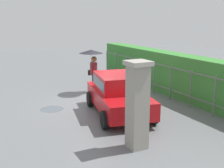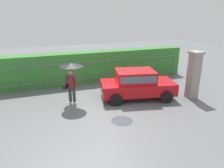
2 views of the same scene
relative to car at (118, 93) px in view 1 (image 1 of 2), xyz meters
The scene contains 7 objects.
ground_plane 1.97m from the car, behind, with size 40.00×40.00×0.00m, color slate.
car is the anchor object (origin of this frame).
pedestrian 3.34m from the car, behind, with size 1.10×1.10×2.04m.
gate_pillar 2.92m from the car, 18.47° to the right, with size 0.60×0.60×2.42m.
fence_section 3.11m from the car, 112.52° to the left, with size 11.12×0.05×1.50m.
hedge_row 3.77m from the car, 108.43° to the left, with size 12.07×0.90×1.90m, color #387F33.
puddle_near 2.76m from the car, 128.81° to the right, with size 0.90×0.90×0.00m, color #4C545B.
Camera 1 is at (10.78, -4.83, 3.54)m, focal length 46.34 mm.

